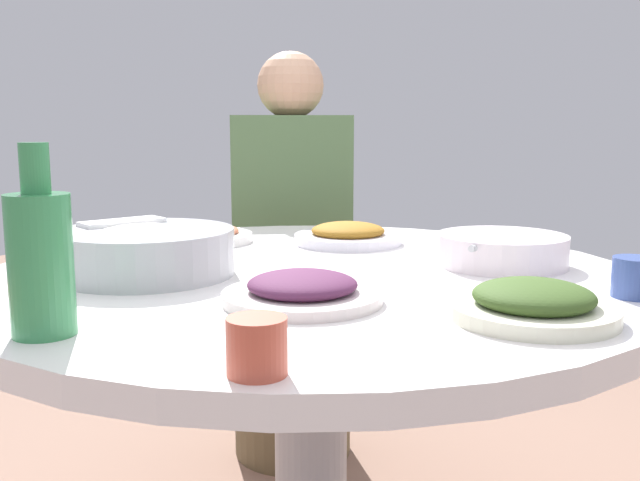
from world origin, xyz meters
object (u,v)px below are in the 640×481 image
object	(u,v)px
rice_bowl	(145,251)
stool_for_diner_left	(293,382)
dish_eggplant	(302,290)
dish_stirfry	(348,235)
green_bottle	(41,259)
dish_greens	(533,304)
diner_left	(291,206)
dish_tofu_braise	(204,235)
tea_cup_far	(635,277)
soup_bowl	(502,251)
tea_cup_near	(257,346)
round_dining_table	(311,335)

from	to	relation	value
rice_bowl	stool_for_diner_left	world-z (taller)	rice_bowl
dish_eggplant	dish_stirfry	size ratio (longest dim) A/B	1.01
dish_eggplant	stool_for_diner_left	bearing A→B (deg)	-61.26
rice_bowl	green_bottle	xyz separation A→B (m)	(-0.12, 0.34, 0.05)
dish_greens	stool_for_diner_left	xyz separation A→B (m)	(0.83, -0.87, -0.54)
dish_eggplant	diner_left	distance (m)	1.05
dish_eggplant	stool_for_diner_left	world-z (taller)	dish_eggplant
dish_tofu_braise	diner_left	distance (m)	0.53
stool_for_diner_left	diner_left	xyz separation A→B (m)	(0.00, 0.00, 0.54)
dish_eggplant	dish_stirfry	world-z (taller)	dish_stirfry
dish_tofu_braise	diner_left	xyz separation A→B (m)	(0.06, -0.53, 0.01)
rice_bowl	dish_stirfry	xyz separation A→B (m)	(-0.19, -0.46, -0.02)
dish_greens	tea_cup_far	world-z (taller)	tea_cup_far
dish_eggplant	dish_greens	size ratio (longest dim) A/B	1.06
soup_bowl	stool_for_diner_left	size ratio (longest dim) A/B	0.59
rice_bowl	diner_left	world-z (taller)	diner_left
green_bottle	tea_cup_near	xyz separation A→B (m)	(-0.31, 0.01, -0.07)
dish_tofu_braise	tea_cup_far	bearing A→B (deg)	170.54
round_dining_table	tea_cup_near	distance (m)	0.55
dish_stirfry	diner_left	bearing A→B (deg)	-48.81
green_bottle	tea_cup_far	bearing A→B (deg)	-141.03
round_dining_table	dish_stirfry	size ratio (longest dim) A/B	4.98
dish_greens	tea_cup_near	world-z (taller)	tea_cup_near
dish_greens	stool_for_diner_left	size ratio (longest dim) A/B	0.51
dish_stirfry	dish_tofu_braise	world-z (taller)	dish_stirfry
soup_bowl	dish_tofu_braise	world-z (taller)	soup_bowl
diner_left	dish_greens	bearing A→B (deg)	133.53
tea_cup_near	diner_left	xyz separation A→B (m)	(0.60, -1.21, -0.01)
round_dining_table	dish_eggplant	world-z (taller)	dish_eggplant
tea_cup_far	tea_cup_near	bearing A→B (deg)	57.59
dish_stirfry	round_dining_table	bearing A→B (deg)	100.93
dish_eggplant	soup_bowl	bearing A→B (deg)	-116.88
green_bottle	dish_greens	bearing A→B (deg)	-148.03
tea_cup_near	dish_greens	bearing A→B (deg)	-123.07
rice_bowl	dish_greens	xyz separation A→B (m)	(-0.66, 0.01, -0.02)
round_dining_table	rice_bowl	size ratio (longest dim) A/B	3.83
rice_bowl	stool_for_diner_left	bearing A→B (deg)	-78.90
dish_stirfry	dish_tofu_braise	size ratio (longest dim) A/B	1.10
round_dining_table	stool_for_diner_left	world-z (taller)	round_dining_table
rice_bowl	dish_stirfry	bearing A→B (deg)	-112.22
green_bottle	tea_cup_far	size ratio (longest dim) A/B	3.55
rice_bowl	tea_cup_far	distance (m)	0.80
dish_stirfry	tea_cup_near	bearing A→B (deg)	106.89
dish_tofu_braise	green_bottle	bearing A→B (deg)	108.91
round_dining_table	dish_eggplant	bearing A→B (deg)	113.36
rice_bowl	soup_bowl	distance (m)	0.65
dish_tofu_braise	tea_cup_near	xyz separation A→B (m)	(-0.54, 0.69, 0.01)
dish_eggplant	dish_greens	xyz separation A→B (m)	(-0.32, -0.05, 0.00)
dish_stirfry	stool_for_diner_left	bearing A→B (deg)	-48.81
dish_stirfry	tea_cup_far	distance (m)	0.65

